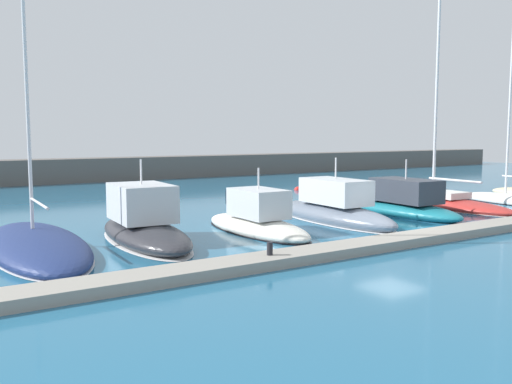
# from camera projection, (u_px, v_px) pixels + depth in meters

# --- Properties ---
(ground_plane) EXTENTS (120.00, 120.00, 0.00)m
(ground_plane) POSITION_uv_depth(u_px,v_px,m) (392.00, 233.00, 24.28)
(ground_plane) COLOR #236084
(dock_pier) EXTENTS (42.66, 1.42, 0.35)m
(dock_pier) POSITION_uv_depth(u_px,v_px,m) (429.00, 236.00, 22.55)
(dock_pier) COLOR gray
(dock_pier) RESTS_ON ground_plane
(breakwater_seawall) EXTENTS (108.00, 2.81, 2.17)m
(breakwater_seawall) POSITION_uv_depth(u_px,v_px,m) (126.00, 169.00, 52.55)
(breakwater_seawall) COLOR #5B5651
(breakwater_seawall) RESTS_ON ground_plane
(sailboat_navy_second) EXTENTS (3.83, 10.53, 17.66)m
(sailboat_navy_second) POSITION_uv_depth(u_px,v_px,m) (36.00, 245.00, 20.53)
(sailboat_navy_second) COLOR navy
(sailboat_navy_second) RESTS_ON ground_plane
(motorboat_charcoal_third) EXTENTS (3.21, 8.22, 3.59)m
(motorboat_charcoal_third) POSITION_uv_depth(u_px,v_px,m) (144.00, 225.00, 22.27)
(motorboat_charcoal_third) COLOR #2D2D33
(motorboat_charcoal_third) RESTS_ON ground_plane
(motorboat_ivory_fourth) EXTENTS (2.43, 7.39, 3.20)m
(motorboat_ivory_fourth) POSITION_uv_depth(u_px,v_px,m) (257.00, 221.00, 24.51)
(motorboat_ivory_fourth) COLOR silver
(motorboat_ivory_fourth) RESTS_ON ground_plane
(motorboat_slate_fifth) EXTENTS (2.76, 8.88, 3.55)m
(motorboat_slate_fifth) POSITION_uv_depth(u_px,v_px,m) (333.00, 210.00, 27.44)
(motorboat_slate_fifth) COLOR slate
(motorboat_slate_fifth) RESTS_ON ground_plane
(motorboat_teal_sixth) EXTENTS (2.91, 8.09, 3.26)m
(motorboat_teal_sixth) POSITION_uv_depth(u_px,v_px,m) (402.00, 203.00, 29.81)
(motorboat_teal_sixth) COLOR #19707F
(motorboat_teal_sixth) RESTS_ON ground_plane
(sailboat_red_seventh) EXTENTS (3.69, 10.52, 19.21)m
(sailboat_red_seventh) POSITION_uv_depth(u_px,v_px,m) (439.00, 200.00, 33.26)
(sailboat_red_seventh) COLOR #B72D28
(sailboat_red_seventh) RESTS_ON ground_plane
(sailboat_white_eighth) EXTENTS (2.38, 7.32, 13.97)m
(sailboat_white_eighth) POSITION_uv_depth(u_px,v_px,m) (509.00, 199.00, 34.69)
(sailboat_white_eighth) COLOR white
(sailboat_white_eighth) RESTS_ON ground_plane
(mooring_buoy_red) EXTENTS (0.58, 0.58, 0.58)m
(mooring_buoy_red) POSITION_uv_depth(u_px,v_px,m) (298.00, 190.00, 42.92)
(mooring_buoy_red) COLOR red
(mooring_buoy_red) RESTS_ON ground_plane
(dock_bollard) EXTENTS (0.20, 0.20, 0.44)m
(dock_bollard) POSITION_uv_depth(u_px,v_px,m) (270.00, 249.00, 18.19)
(dock_bollard) COLOR black
(dock_bollard) RESTS_ON dock_pier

